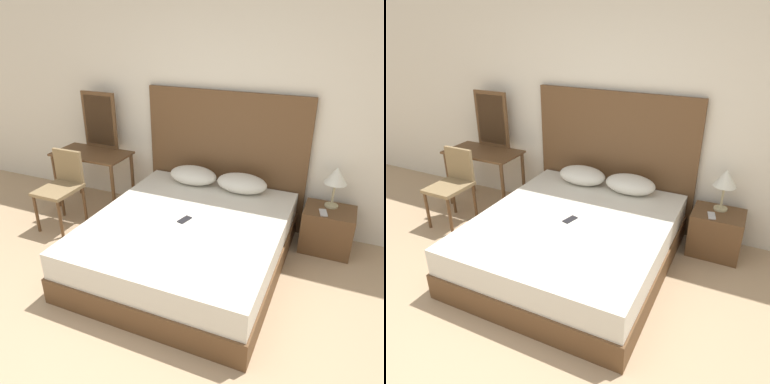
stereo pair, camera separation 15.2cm
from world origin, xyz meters
TOP-DOWN VIEW (x-y plane):
  - ground_plane at (0.00, 0.00)m, footprint 16.00×16.00m
  - wall_back at (0.00, 2.59)m, footprint 10.00×0.06m
  - bed at (0.05, 1.45)m, footprint 1.82×2.09m
  - headboard at (0.05, 2.52)m, footprint 1.91×0.05m
  - pillow_left at (-0.24, 2.27)m, footprint 0.57×0.35m
  - pillow_right at (0.35, 2.27)m, footprint 0.57×0.35m
  - phone_on_bed at (0.03, 1.43)m, footprint 0.11×0.16m
  - nightstand at (1.31, 2.28)m, footprint 0.52×0.42m
  - table_lamp at (1.31, 2.36)m, footprint 0.23×0.23m
  - phone_on_nightstand at (1.25, 2.18)m, footprint 0.10×0.16m
  - vanity_desk at (-1.59, 2.16)m, footprint 0.96×0.52m
  - vanity_mirror at (-1.59, 2.39)m, footprint 0.48×0.03m
  - chair at (-1.63, 1.62)m, footprint 0.41×0.48m

SIDE VIEW (x-z plane):
  - ground_plane at x=0.00m, z-range 0.00..0.00m
  - nightstand at x=1.31m, z-range 0.00..0.47m
  - bed at x=0.05m, z-range 0.00..0.50m
  - phone_on_nightstand at x=1.25m, z-range 0.47..0.48m
  - phone_on_bed at x=0.03m, z-range 0.51..0.52m
  - chair at x=-1.63m, z-range 0.08..0.97m
  - pillow_left at x=-0.24m, z-range 0.51..0.71m
  - pillow_right at x=0.35m, z-range 0.51..0.71m
  - vanity_desk at x=-1.59m, z-range 0.24..0.98m
  - headboard at x=0.05m, z-range 0.00..1.56m
  - table_lamp at x=1.31m, z-range 0.59..1.03m
  - vanity_mirror at x=-1.59m, z-range 0.74..1.45m
  - wall_back at x=0.00m, z-range 0.00..2.70m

